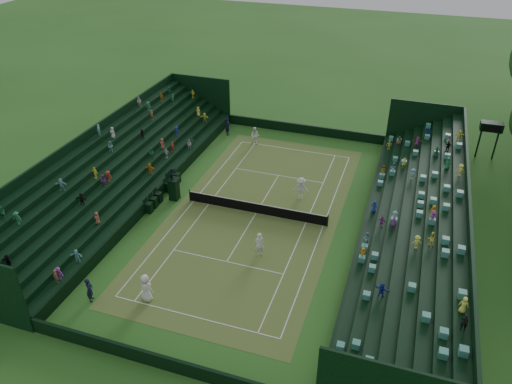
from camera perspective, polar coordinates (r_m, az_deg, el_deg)
The scene contains 18 objects.
ground at distance 40.00m, azimuth 0.00°, elevation -2.44°, with size 160.00×160.00×0.00m, color #29611E.
court_surface at distance 40.00m, azimuth 0.00°, elevation -2.43°, with size 12.97×26.77×0.01m, color #387A28.
perimeter_wall_north at distance 53.17m, azimuth 5.51°, elevation 7.16°, with size 17.17×0.20×1.00m, color black.
perimeter_wall_south at distance 28.86m, azimuth -10.67°, elevation -18.55°, with size 17.17×0.20×1.00m, color black.
perimeter_wall_east at distance 38.35m, azimuth 12.14°, elevation -4.03°, with size 0.20×31.77×1.00m, color black.
perimeter_wall_west at distance 42.77m, azimuth -10.84°, elevation 0.19°, with size 0.20×31.77×1.00m, color black.
north_grandstand at distance 37.76m, azimuth 18.58°, elevation -3.81°, with size 6.60×32.00×4.90m.
south_grandstand at distance 44.28m, azimuth -15.74°, elevation 2.25°, with size 6.60×32.00×4.90m.
tennis_net at distance 39.71m, azimuth 0.00°, elevation -1.81°, with size 11.67×0.10×1.06m.
scoreboard_tower at distance 51.66m, azimuth 25.29°, elevation 6.63°, with size 2.00×1.00×3.70m.
umpire_chair at distance 41.69m, azimuth -9.42°, elevation 0.66°, with size 0.93×0.93×2.91m.
courtside_chairs at distance 42.59m, azimuth -10.55°, elevation 0.05°, with size 0.58×5.55×1.26m.
player_near_west at distance 32.42m, azimuth -12.48°, elevation -10.65°, with size 0.97×0.63×1.99m, color white.
player_near_east at distance 35.15m, azimuth 0.35°, elevation -5.98°, with size 0.70×0.46×1.92m, color white.
player_far_west at distance 50.44m, azimuth -0.11°, elevation 6.42°, with size 0.89×0.69×1.83m, color white.
player_far_east at distance 41.50m, azimuth 5.14°, elevation 0.42°, with size 1.28×0.74×1.98m, color silver.
line_judge_north at distance 52.56m, azimuth -3.25°, elevation 7.50°, with size 0.69×0.45×1.90m, color black.
line_judge_south at distance 33.42m, azimuth -18.48°, elevation -10.55°, with size 0.63×0.41×1.73m, color black.
Camera 1 is at (10.56, -31.39, 22.43)m, focal length 35.00 mm.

